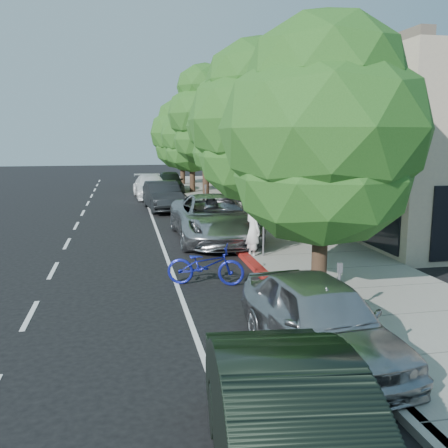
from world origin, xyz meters
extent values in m
plane|color=black|center=(0.00, 0.00, 0.00)|extent=(120.00, 120.00, 0.00)
cube|color=gray|center=(2.30, 8.00, 0.07)|extent=(4.60, 56.00, 0.15)
cube|color=#9E998E|center=(0.00, 8.00, 0.07)|extent=(0.30, 56.00, 0.15)
cube|color=maroon|center=(0.00, 1.00, 0.07)|extent=(0.32, 4.00, 0.15)
cube|color=tan|center=(9.60, 18.00, 3.50)|extent=(10.00, 36.00, 7.00)
cylinder|color=black|center=(0.90, -2.00, 1.21)|extent=(0.40, 0.40, 2.42)
ellipsoid|color=#1C4B16|center=(0.90, -2.00, 3.11)|extent=(4.46, 4.46, 3.57)
ellipsoid|color=#1C4B16|center=(0.90, -2.00, 4.28)|extent=(5.24, 5.24, 4.20)
ellipsoid|color=#1C4B16|center=(0.90, -2.00, 5.53)|extent=(3.93, 3.93, 3.15)
cylinder|color=black|center=(0.90, 4.00, 1.32)|extent=(0.40, 0.40, 2.64)
ellipsoid|color=#1C4B16|center=(0.90, 4.00, 3.39)|extent=(4.46, 4.46, 3.57)
ellipsoid|color=#1C4B16|center=(0.90, 4.00, 4.67)|extent=(5.25, 5.25, 4.20)
ellipsoid|color=#1C4B16|center=(0.90, 4.00, 6.03)|extent=(3.93, 3.93, 3.15)
cylinder|color=black|center=(0.90, 10.00, 1.29)|extent=(0.40, 0.40, 2.58)
ellipsoid|color=#1C4B16|center=(0.90, 10.00, 3.32)|extent=(3.28, 3.28, 2.62)
ellipsoid|color=#1C4B16|center=(0.90, 10.00, 4.58)|extent=(3.85, 3.85, 3.08)
ellipsoid|color=#1C4B16|center=(0.90, 10.00, 5.91)|extent=(2.89, 2.89, 2.31)
cylinder|color=black|center=(0.90, 16.00, 1.52)|extent=(0.40, 0.40, 3.05)
ellipsoid|color=#1C4B16|center=(0.90, 16.00, 3.92)|extent=(3.87, 3.87, 3.10)
ellipsoid|color=#1C4B16|center=(0.90, 16.00, 5.40)|extent=(4.56, 4.56, 3.65)
ellipsoid|color=#1C4B16|center=(0.90, 16.00, 6.96)|extent=(3.42, 3.42, 2.74)
cylinder|color=black|center=(0.90, 22.00, 1.20)|extent=(0.40, 0.40, 2.39)
ellipsoid|color=#1C4B16|center=(0.90, 22.00, 3.08)|extent=(3.88, 3.88, 3.10)
ellipsoid|color=#1C4B16|center=(0.90, 22.00, 4.24)|extent=(4.57, 4.57, 3.65)
ellipsoid|color=#1C4B16|center=(0.90, 22.00, 5.47)|extent=(3.42, 3.42, 2.74)
cylinder|color=black|center=(0.90, 28.00, 1.24)|extent=(0.40, 0.40, 2.47)
ellipsoid|color=#1C4B16|center=(0.90, 28.00, 3.18)|extent=(4.58, 4.58, 3.66)
ellipsoid|color=#1C4B16|center=(0.90, 28.00, 4.38)|extent=(5.39, 5.39, 4.31)
ellipsoid|color=#1C4B16|center=(0.90, 28.00, 5.65)|extent=(4.04, 4.04, 3.23)
imported|color=silver|center=(0.25, 2.23, 0.99)|extent=(0.62, 0.81, 1.98)
imported|color=#151B94|center=(-1.80, -0.41, 0.57)|extent=(2.29, 1.37, 1.14)
imported|color=#B1B2B6|center=(-0.50, 5.50, 0.90)|extent=(3.04, 6.52, 1.80)
imported|color=black|center=(-1.85, 14.17, 0.81)|extent=(2.11, 5.02, 1.61)
imported|color=white|center=(-2.20, 20.05, 0.76)|extent=(2.40, 5.32, 1.51)
imported|color=black|center=(-0.65, 22.97, 0.80)|extent=(1.99, 4.71, 1.59)
imported|color=#A2A3A7|center=(-0.50, -5.50, 0.78)|extent=(2.23, 4.73, 1.56)
imported|color=black|center=(-2.20, -9.00, 0.80)|extent=(2.12, 4.97, 1.59)
imported|color=black|center=(1.71, 9.70, 0.95)|extent=(0.94, 0.83, 1.60)
camera|label=1|loc=(-3.95, -13.71, 4.10)|focal=40.00mm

